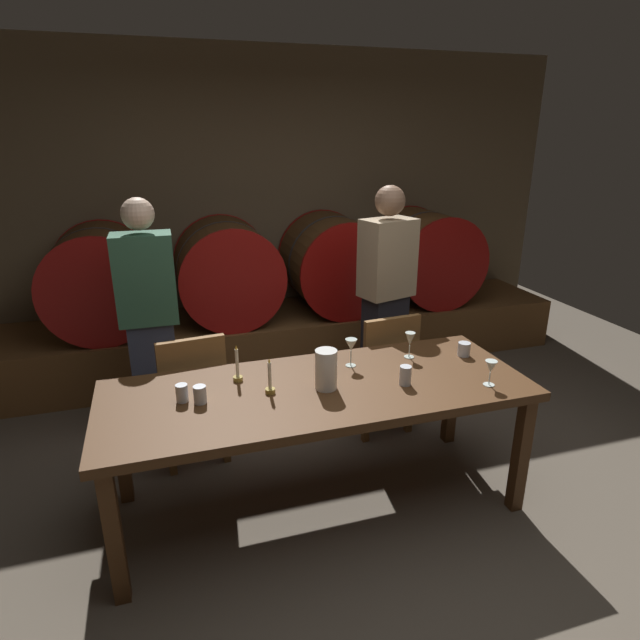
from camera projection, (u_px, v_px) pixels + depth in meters
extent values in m
plane|color=brown|center=(375.00, 515.00, 2.95)|extent=(7.48, 7.48, 0.00)
cube|color=brown|center=(264.00, 205.00, 5.00)|extent=(5.75, 0.24, 2.72)
cube|color=brown|center=(281.00, 336.00, 4.89)|extent=(5.18, 0.90, 0.46)
cylinder|color=#513319|center=(101.00, 281.00, 4.25)|extent=(0.85, 0.76, 0.85)
cylinder|color=#9E1411|center=(97.00, 294.00, 3.90)|extent=(0.86, 0.03, 0.86)
cylinder|color=#9E1411|center=(104.00, 269.00, 4.61)|extent=(0.86, 0.03, 0.86)
cylinder|color=#2D2D33|center=(101.00, 281.00, 4.25)|extent=(0.85, 0.04, 0.85)
cylinder|color=#513319|center=(227.00, 271.00, 4.54)|extent=(0.85, 0.76, 0.85)
cylinder|color=#9E1411|center=(234.00, 283.00, 4.18)|extent=(0.86, 0.03, 0.86)
cylinder|color=#9E1411|center=(221.00, 261.00, 4.89)|extent=(0.86, 0.03, 0.86)
cylinder|color=#2D2D33|center=(227.00, 271.00, 4.54)|extent=(0.85, 0.04, 0.85)
cylinder|color=#513319|center=(334.00, 263.00, 4.81)|extent=(0.85, 0.76, 0.85)
cylinder|color=maroon|center=(349.00, 274.00, 4.46)|extent=(0.86, 0.03, 0.86)
cylinder|color=maroon|center=(321.00, 254.00, 5.16)|extent=(0.86, 0.03, 0.86)
cylinder|color=#2D2D33|center=(334.00, 263.00, 4.81)|extent=(0.85, 0.04, 0.85)
cylinder|color=brown|center=(426.00, 256.00, 5.07)|extent=(0.85, 0.76, 0.85)
cylinder|color=maroon|center=(447.00, 266.00, 4.72)|extent=(0.86, 0.03, 0.86)
cylinder|color=maroon|center=(407.00, 248.00, 5.42)|extent=(0.86, 0.03, 0.86)
cylinder|color=#2D2D33|center=(426.00, 256.00, 5.07)|extent=(0.85, 0.04, 0.85)
cube|color=#4C2D16|center=(318.00, 391.00, 2.80)|extent=(2.25, 0.85, 0.05)
cube|color=#4C2D16|center=(114.00, 537.00, 2.31)|extent=(0.07, 0.07, 0.69)
cube|color=#4C2D16|center=(521.00, 455.00, 2.89)|extent=(0.07, 0.07, 0.69)
cube|color=#4C2D16|center=(121.00, 447.00, 2.96)|extent=(0.07, 0.07, 0.69)
cube|color=#4C2D16|center=(451.00, 395.00, 3.55)|extent=(0.07, 0.07, 0.69)
cube|color=brown|center=(190.00, 394.00, 3.37)|extent=(0.44, 0.44, 0.04)
cube|color=brown|center=(193.00, 372.00, 3.14)|extent=(0.40, 0.08, 0.42)
cube|color=brown|center=(213.00, 408.00, 3.66)|extent=(0.05, 0.05, 0.42)
cube|color=brown|center=(163.00, 418.00, 3.53)|extent=(0.05, 0.05, 0.42)
cube|color=brown|center=(225.00, 432.00, 3.37)|extent=(0.05, 0.05, 0.42)
cube|color=brown|center=(171.00, 444.00, 3.24)|extent=(0.05, 0.05, 0.42)
cube|color=brown|center=(377.00, 369.00, 3.72)|extent=(0.43, 0.43, 0.04)
cube|color=brown|center=(392.00, 348.00, 3.48)|extent=(0.40, 0.07, 0.42)
cube|color=brown|center=(386.00, 384.00, 4.01)|extent=(0.05, 0.05, 0.42)
cube|color=brown|center=(345.00, 392.00, 3.89)|extent=(0.05, 0.05, 0.42)
cube|color=brown|center=(409.00, 404.00, 3.71)|extent=(0.05, 0.05, 0.42)
cube|color=brown|center=(366.00, 414.00, 3.59)|extent=(0.05, 0.05, 0.42)
cube|color=#33384C|center=(156.00, 376.00, 3.70)|extent=(0.30, 0.20, 0.81)
cube|color=#336047|center=(145.00, 279.00, 3.46)|extent=(0.38, 0.25, 0.59)
sphere|color=beige|center=(138.00, 214.00, 3.32)|extent=(0.21, 0.21, 0.21)
cube|color=black|center=(384.00, 349.00, 4.09)|extent=(0.34, 0.27, 0.86)
cube|color=tan|center=(388.00, 258.00, 3.84)|extent=(0.43, 0.33, 0.57)
sphere|color=#8C664C|center=(390.00, 201.00, 3.71)|extent=(0.22, 0.22, 0.22)
cylinder|color=olive|center=(238.00, 379.00, 2.85)|extent=(0.05, 0.05, 0.02)
cylinder|color=#EDE5CC|center=(237.00, 363.00, 2.82)|extent=(0.02, 0.02, 0.16)
cone|color=yellow|center=(236.00, 347.00, 2.79)|extent=(0.01, 0.01, 0.02)
cylinder|color=olive|center=(270.00, 391.00, 2.72)|extent=(0.05, 0.05, 0.02)
cylinder|color=#EDE5CC|center=(270.00, 376.00, 2.69)|extent=(0.02, 0.02, 0.15)
cone|color=yellow|center=(269.00, 360.00, 2.66)|extent=(0.01, 0.01, 0.02)
cylinder|color=white|center=(326.00, 370.00, 2.74)|extent=(0.12, 0.12, 0.21)
cylinder|color=silver|center=(351.00, 365.00, 3.04)|extent=(0.06, 0.06, 0.00)
cylinder|color=silver|center=(351.00, 358.00, 3.03)|extent=(0.01, 0.01, 0.09)
cone|color=silver|center=(351.00, 345.00, 3.00)|extent=(0.07, 0.07, 0.07)
cylinder|color=silver|center=(409.00, 357.00, 3.16)|extent=(0.06, 0.06, 0.00)
cylinder|color=silver|center=(409.00, 351.00, 3.14)|extent=(0.01, 0.01, 0.07)
cone|color=silver|center=(410.00, 339.00, 3.12)|extent=(0.06, 0.06, 0.08)
cylinder|color=silver|center=(489.00, 385.00, 2.81)|extent=(0.06, 0.06, 0.00)
cylinder|color=silver|center=(489.00, 378.00, 2.80)|extent=(0.01, 0.01, 0.07)
cone|color=silver|center=(491.00, 367.00, 2.78)|extent=(0.06, 0.06, 0.07)
cylinder|color=silver|center=(182.00, 393.00, 2.63)|extent=(0.06, 0.06, 0.09)
cylinder|color=silver|center=(200.00, 395.00, 2.61)|extent=(0.06, 0.06, 0.09)
cylinder|color=silver|center=(405.00, 375.00, 2.80)|extent=(0.06, 0.06, 0.11)
cylinder|color=silver|center=(464.00, 349.00, 3.17)|extent=(0.07, 0.07, 0.08)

